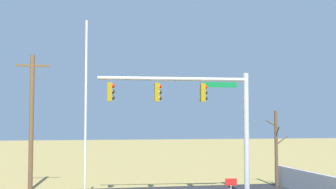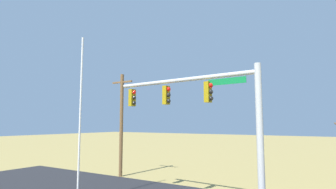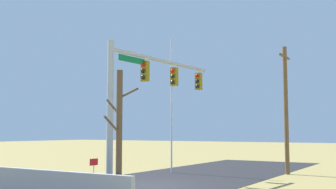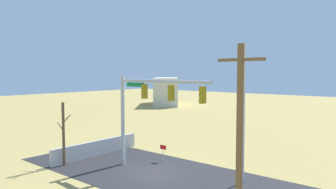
% 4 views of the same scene
% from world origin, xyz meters
% --- Properties ---
extents(ground_plane, '(160.00, 160.00, 0.00)m').
position_xyz_m(ground_plane, '(0.00, 0.00, 0.00)').
color(ground_plane, '#9E894C').
extents(road_surface, '(28.00, 8.00, 0.01)m').
position_xyz_m(road_surface, '(-4.00, 0.00, 0.01)').
color(road_surface, '#232326').
rests_on(road_surface, ground_plane).
extents(retaining_fence, '(0.20, 8.09, 1.20)m').
position_xyz_m(retaining_fence, '(6.46, -0.42, 0.60)').
color(retaining_fence, '#A8A8AD').
rests_on(retaining_fence, ground_plane).
extents(signal_mast, '(7.89, 0.86, 6.42)m').
position_xyz_m(signal_mast, '(0.65, 0.05, 4.63)').
color(signal_mast, '#B2B5BA').
rests_on(signal_mast, ground_plane).
extents(flagpole, '(0.10, 0.10, 8.40)m').
position_xyz_m(flagpole, '(-5.32, -2.16, 4.20)').
color(flagpole, silver).
rests_on(flagpole, ground_plane).
extents(utility_pole, '(1.90, 0.26, 7.68)m').
position_xyz_m(utility_pole, '(-8.21, 4.16, 4.00)').
color(utility_pole, brown).
rests_on(utility_pole, ground_plane).
extents(bare_tree, '(1.27, 1.02, 4.52)m').
position_xyz_m(bare_tree, '(6.09, 2.77, 2.32)').
color(bare_tree, brown).
rests_on(bare_tree, ground_plane).
extents(open_sign, '(0.56, 0.04, 1.22)m').
position_xyz_m(open_sign, '(1.34, -2.53, 0.91)').
color(open_sign, silver).
rests_on(open_sign, ground_plane).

